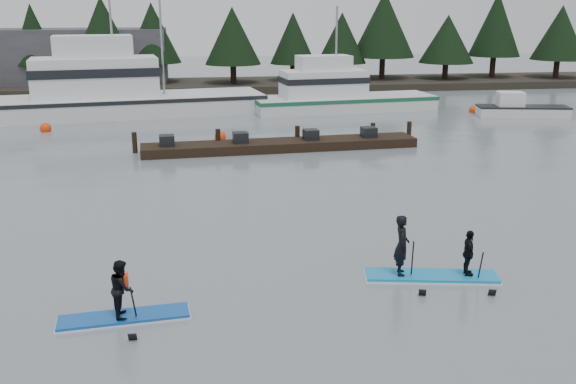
{
  "coord_description": "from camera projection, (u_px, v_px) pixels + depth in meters",
  "views": [
    {
      "loc": [
        -2.86,
        -13.3,
        6.74
      ],
      "look_at": [
        0.0,
        6.0,
        1.1
      ],
      "focal_mm": 40.0,
      "sensor_mm": 36.0,
      "label": 1
    }
  ],
  "objects": [
    {
      "name": "fishing_boat_large",
      "position": [
        122.0,
        104.0,
        41.4
      ],
      "size": [
        17.51,
        7.08,
        9.67
      ],
      "rotation": [
        0.0,
        0.0,
        0.14
      ],
      "color": "silver",
      "rests_on": "ground"
    },
    {
      "name": "ground",
      "position": [
        326.0,
        308.0,
        14.92
      ],
      "size": [
        160.0,
        160.0,
        0.0
      ],
      "primitive_type": "plane",
      "color": "slate",
      "rests_on": "ground"
    },
    {
      "name": "fishing_boat_medium",
      "position": [
        339.0,
        103.0,
        43.25
      ],
      "size": [
        12.61,
        4.93,
        7.61
      ],
      "rotation": [
        0.0,
        0.0,
        0.12
      ],
      "color": "silver",
      "rests_on": "ground"
    },
    {
      "name": "paddleboard_solo",
      "position": [
        123.0,
        298.0,
        14.22
      ],
      "size": [
        2.93,
        1.13,
        1.87
      ],
      "rotation": [
        0.0,
        0.0,
        0.09
      ],
      "color": "#114EA6",
      "rests_on": "ground"
    },
    {
      "name": "paddleboard_duo",
      "position": [
        430.0,
        258.0,
        16.39
      ],
      "size": [
        3.45,
        1.55,
        2.18
      ],
      "rotation": [
        0.0,
        0.0,
        -0.19
      ],
      "color": "#1488C4",
      "rests_on": "ground"
    },
    {
      "name": "floating_dock",
      "position": [
        281.0,
        145.0,
        31.41
      ],
      "size": [
        13.58,
        2.68,
        0.45
      ],
      "primitive_type": "cube",
      "rotation": [
        0.0,
        0.0,
        0.07
      ],
      "color": "black",
      "rests_on": "ground"
    },
    {
      "name": "treeline",
      "position": [
        226.0,
        89.0,
        54.83
      ],
      "size": [
        60.0,
        4.0,
        8.0
      ],
      "primitive_type": null,
      "color": "black",
      "rests_on": "ground"
    },
    {
      "name": "skiff",
      "position": [
        523.0,
        111.0,
        40.99
      ],
      "size": [
        5.84,
        2.79,
        0.65
      ],
      "primitive_type": "cube",
      "rotation": [
        0.0,
        0.0,
        -0.21
      ],
      "color": "silver",
      "rests_on": "ground"
    },
    {
      "name": "buoy_a",
      "position": [
        46.0,
        131.0,
        36.11
      ],
      "size": [
        0.63,
        0.63,
        0.63
      ],
      "primitive_type": "sphere",
      "color": "#EF3A0B",
      "rests_on": "ground"
    },
    {
      "name": "far_shore",
      "position": [
        226.0,
        85.0,
        54.74
      ],
      "size": [
        70.0,
        8.0,
        0.6
      ],
      "primitive_type": "cube",
      "color": "#2D281E",
      "rests_on": "ground"
    },
    {
      "name": "waterfront_building",
      "position": [
        58.0,
        59.0,
        54.06
      ],
      "size": [
        18.0,
        6.0,
        5.0
      ],
      "primitive_type": "cube",
      "color": "#4C4C51",
      "rests_on": "ground"
    },
    {
      "name": "buoy_b",
      "position": [
        220.0,
        140.0,
        33.84
      ],
      "size": [
        0.61,
        0.61,
        0.61
      ],
      "primitive_type": "sphere",
      "color": "#EF3A0B",
      "rests_on": "ground"
    },
    {
      "name": "buoy_c",
      "position": [
        473.0,
        112.0,
        42.63
      ],
      "size": [
        0.59,
        0.59,
        0.59
      ],
      "primitive_type": "sphere",
      "color": "#EF3A0B",
      "rests_on": "ground"
    }
  ]
}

